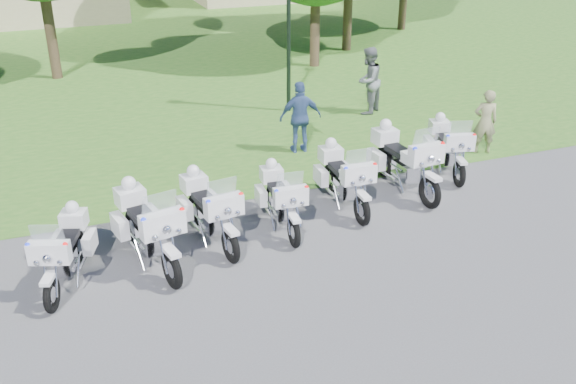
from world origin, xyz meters
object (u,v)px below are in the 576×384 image
object	(u,v)px
motorcycle_5	(403,159)
motorcycle_6	(447,146)
motorcycle_1	(147,226)
motorcycle_2	(209,209)
motorcycle_0	(65,249)
bystander_c	(300,118)
lamp_post	(289,2)
bystander_b	(368,81)
motorcycle_4	(343,177)
motorcycle_3	(281,198)
bystander_a	(485,122)

from	to	relation	value
motorcycle_5	motorcycle_6	size ratio (longest dim) A/B	1.17
motorcycle_1	motorcycle_2	world-z (taller)	motorcycle_1
motorcycle_0	bystander_c	size ratio (longest dim) A/B	1.13
motorcycle_0	motorcycle_6	xyz separation A→B (m)	(8.70, 1.74, 0.02)
motorcycle_0	motorcycle_5	bearing A→B (deg)	-151.14
motorcycle_5	lamp_post	world-z (taller)	lamp_post
bystander_b	motorcycle_1	bearing A→B (deg)	0.92
motorcycle_4	bystander_c	distance (m)	3.15
motorcycle_2	motorcycle_4	size ratio (longest dim) A/B	1.01
motorcycle_4	bystander_c	bearing A→B (deg)	-93.32
motorcycle_1	bystander_c	world-z (taller)	bystander_c
motorcycle_5	motorcycle_6	distance (m)	1.58
motorcycle_3	bystander_b	size ratio (longest dim) A/B	1.08
lamp_post	motorcycle_3	bearing A→B (deg)	-112.20
motorcycle_3	bystander_c	size ratio (longest dim) A/B	1.17
motorcycle_1	lamp_post	xyz separation A→B (m)	(5.41, 7.12, 2.51)
motorcycle_0	lamp_post	bearing A→B (deg)	-113.93
motorcycle_6	bystander_b	xyz separation A→B (m)	(0.22, 4.50, 0.36)
motorcycle_4	motorcycle_6	size ratio (longest dim) A/B	1.06
motorcycle_5	bystander_c	size ratio (longest dim) A/B	1.38
bystander_a	bystander_c	distance (m)	4.62
motorcycle_2	lamp_post	distance (m)	8.35
motorcycle_0	lamp_post	xyz separation A→B (m)	(6.82, 7.27, 2.60)
motorcycle_4	bystander_a	xyz separation A→B (m)	(4.57, 1.42, 0.18)
motorcycle_5	bystander_c	bearing A→B (deg)	-68.81
motorcycle_3	bystander_a	world-z (taller)	bystander_a
motorcycle_1	bystander_c	size ratio (longest dim) A/B	1.34
motorcycle_4	motorcycle_5	xyz separation A→B (m)	(1.58, 0.27, 0.07)
motorcycle_0	bystander_b	distance (m)	10.89
lamp_post	motorcycle_4	bearing A→B (deg)	-100.68
motorcycle_6	bystander_c	bearing A→B (deg)	-24.79
motorcycle_3	bystander_b	world-z (taller)	bystander_b
motorcycle_4	bystander_b	size ratio (longest dim) A/B	1.16
motorcycle_0	lamp_post	size ratio (longest dim) A/B	0.48
motorcycle_2	bystander_a	world-z (taller)	bystander_a
motorcycle_0	bystander_a	xyz separation A→B (m)	(10.20, 2.37, 0.22)
bystander_a	motorcycle_5	bearing A→B (deg)	42.62
motorcycle_0	motorcycle_5	size ratio (longest dim) A/B	0.82
motorcycle_1	motorcycle_2	size ratio (longest dim) A/B	1.07
motorcycle_0	motorcycle_2	size ratio (longest dim) A/B	0.89
motorcycle_0	motorcycle_4	distance (m)	5.71
motorcycle_1	bystander_b	xyz separation A→B (m)	(7.51, 6.09, 0.29)
motorcycle_1	bystander_c	distance (m)	5.97
lamp_post	motorcycle_5	bearing A→B (deg)	-86.34
motorcycle_2	motorcycle_5	world-z (taller)	motorcycle_5
motorcycle_5	bystander_a	distance (m)	3.21
lamp_post	bystander_b	bearing A→B (deg)	-26.19
motorcycle_1	bystander_a	world-z (taller)	motorcycle_1
bystander_c	motorcycle_4	bearing A→B (deg)	90.78
motorcycle_0	lamp_post	distance (m)	10.30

